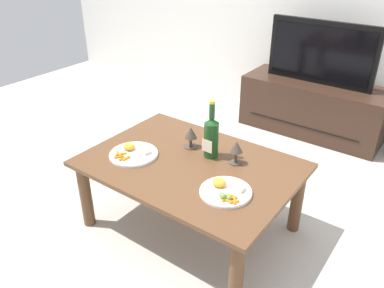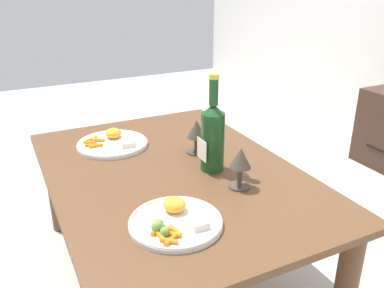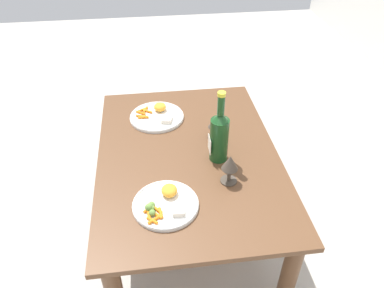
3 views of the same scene
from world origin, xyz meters
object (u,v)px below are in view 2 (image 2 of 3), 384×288
at_px(goblet_left, 196,131).
at_px(dinner_plate_left, 113,143).
at_px(goblet_right, 241,161).
at_px(dining_table, 173,188).
at_px(dinner_plate_right, 175,221).
at_px(wine_bottle, 213,134).

xyz_separation_m(goblet_left, dinner_plate_left, (-0.21, -0.27, -0.08)).
bearing_deg(goblet_left, goblet_right, 0.00).
bearing_deg(goblet_right, dining_table, -144.23).
relative_size(goblet_right, dinner_plate_right, 0.52).
relative_size(dining_table, goblet_right, 8.49).
height_order(goblet_left, goblet_right, goblet_right).
relative_size(wine_bottle, dinner_plate_right, 1.31).
height_order(goblet_left, dinner_plate_left, goblet_left).
distance_m(goblet_right, dinner_plate_right, 0.30).
height_order(wine_bottle, goblet_right, wine_bottle).
bearing_deg(dining_table, goblet_right, 35.77).
xyz_separation_m(wine_bottle, dinner_plate_left, (-0.37, -0.26, -0.12)).
distance_m(dining_table, goblet_right, 0.30).
bearing_deg(dining_table, goblet_left, 125.42).
distance_m(wine_bottle, goblet_left, 0.16).
bearing_deg(dinner_plate_left, goblet_right, 27.62).
xyz_separation_m(dining_table, dinner_plate_right, (0.31, -0.13, 0.08)).
distance_m(dining_table, wine_bottle, 0.25).
height_order(wine_bottle, dinner_plate_left, wine_bottle).
distance_m(wine_bottle, dinner_plate_right, 0.38).
bearing_deg(wine_bottle, dinner_plate_left, -145.00).
bearing_deg(dinner_plate_right, dining_table, 157.64).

